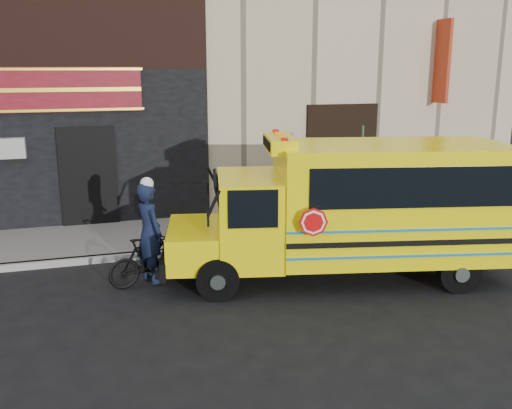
{
  "coord_description": "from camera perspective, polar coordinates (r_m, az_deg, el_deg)",
  "views": [
    {
      "loc": [
        -3.14,
        -9.85,
        4.24
      ],
      "look_at": [
        0.31,
        1.85,
        1.26
      ],
      "focal_mm": 40.0,
      "sensor_mm": 36.0,
      "label": 1
    }
  ],
  "objects": [
    {
      "name": "sign_pole",
      "position": [
        13.99,
        10.47,
        2.57
      ],
      "size": [
        0.06,
        0.25,
        2.85
      ],
      "color": "#3F4743",
      "rests_on": "ground"
    },
    {
      "name": "cyclist",
      "position": [
        11.39,
        -10.63,
        -3.03
      ],
      "size": [
        0.74,
        0.86,
        2.0
      ],
      "primitive_type": "imported",
      "rotation": [
        0.0,
        0.0,
        2.01
      ],
      "color": "black",
      "rests_on": "ground"
    },
    {
      "name": "bicycle",
      "position": [
        11.49,
        -10.72,
        -5.55
      ],
      "size": [
        1.69,
        0.88,
        0.98
      ],
      "primitive_type": "imported",
      "rotation": [
        0.0,
        0.0,
        1.84
      ],
      "color": "black",
      "rests_on": "ground"
    },
    {
      "name": "sidewalk",
      "position": [
        14.89,
        -3.61,
        -2.52
      ],
      "size": [
        40.0,
        3.0,
        0.15
      ],
      "primitive_type": "cube",
      "color": "#65625E",
      "rests_on": "ground"
    },
    {
      "name": "ground",
      "position": [
        11.17,
        1.16,
        -8.56
      ],
      "size": [
        120.0,
        120.0,
        0.0
      ],
      "primitive_type": "plane",
      "color": "black",
      "rests_on": "ground"
    },
    {
      "name": "building",
      "position": [
        20.62,
        -8.18,
        18.87
      ],
      "size": [
        20.0,
        10.7,
        12.0
      ],
      "color": "#C3AF92",
      "rests_on": "sidewalk"
    },
    {
      "name": "school_bus",
      "position": [
        11.58,
        10.11,
        -0.11
      ],
      "size": [
        7.19,
        3.49,
        2.92
      ],
      "color": "black",
      "rests_on": "ground"
    },
    {
      "name": "curb",
      "position": [
        13.5,
        -2.18,
        -4.24
      ],
      "size": [
        40.0,
        0.2,
        0.15
      ],
      "primitive_type": "cube",
      "color": "#979791",
      "rests_on": "ground"
    }
  ]
}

